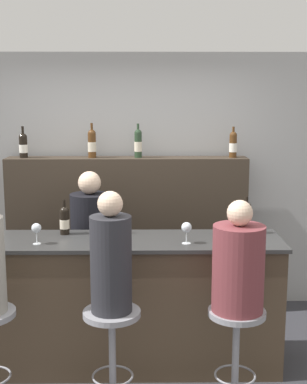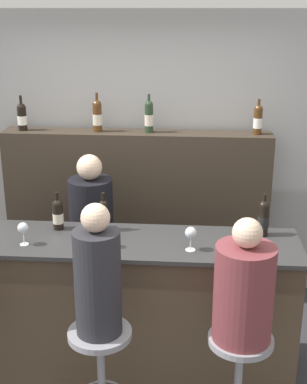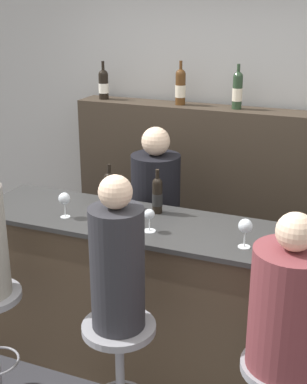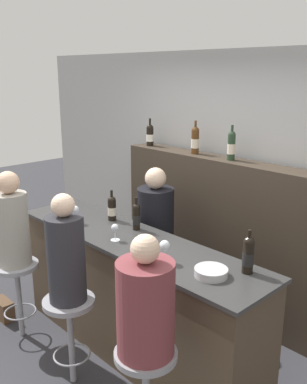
{
  "view_description": "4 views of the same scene",
  "coord_description": "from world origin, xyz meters",
  "px_view_note": "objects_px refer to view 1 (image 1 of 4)",
  "views": [
    {
      "loc": [
        0.2,
        -3.78,
        2.19
      ],
      "look_at": [
        0.25,
        0.33,
        1.44
      ],
      "focal_mm": 50.0,
      "sensor_mm": 36.0,
      "label": 1
    },
    {
      "loc": [
        0.5,
        -3.11,
        2.61
      ],
      "look_at": [
        0.24,
        0.23,
        1.45
      ],
      "focal_mm": 50.0,
      "sensor_mm": 36.0,
      "label": 2
    },
    {
      "loc": [
        1.05,
        -2.5,
        2.35
      ],
      "look_at": [
        -0.06,
        0.2,
        1.3
      ],
      "focal_mm": 50.0,
      "sensor_mm": 36.0,
      "label": 3
    },
    {
      "loc": [
        2.49,
        -1.85,
        2.4
      ],
      "look_at": [
        0.19,
        0.34,
        1.49
      ],
      "focal_mm": 40.0,
      "sensor_mm": 36.0,
      "label": 4
    }
  ],
  "objects_px": {
    "wine_bottle_backbar_2": "(138,143)",
    "guest_seated_middle": "(111,259)",
    "wine_bottle_counter_2": "(246,218)",
    "metal_bowl": "(233,237)",
    "bar_stool_middle": "(112,332)",
    "wine_bottle_counter_0": "(65,220)",
    "wine_glass_1": "(112,231)",
    "wine_glass_2": "(187,228)",
    "wine_bottle_counter_1": "(106,220)",
    "wine_glass_0": "(36,229)",
    "wine_bottle_backbar_3": "(233,144)",
    "bartender": "(91,262)",
    "bar_stool_right": "(236,331)",
    "wine_bottle_backbar_0": "(23,145)",
    "wine_bottle_backbar_1": "(92,143)",
    "guest_seated_right": "(238,265)"
  },
  "relations": [
    {
      "from": "bar_stool_middle",
      "to": "bar_stool_right",
      "type": "relative_size",
      "value": 1.0
    },
    {
      "from": "wine_glass_0",
      "to": "metal_bowl",
      "type": "xyz_separation_m",
      "value": [
        1.51,
        0.07,
        -0.09
      ]
    },
    {
      "from": "wine_bottle_counter_1",
      "to": "wine_bottle_backbar_0",
      "type": "relative_size",
      "value": 0.94
    },
    {
      "from": "wine_glass_2",
      "to": "wine_bottle_counter_2",
      "type": "bearing_deg",
      "value": 29.64
    },
    {
      "from": "metal_bowl",
      "to": "guest_seated_right",
      "type": "distance_m",
      "value": 0.56
    },
    {
      "from": "wine_glass_1",
      "to": "guest_seated_right",
      "type": "relative_size",
      "value": 0.18
    },
    {
      "from": "guest_seated_middle",
      "to": "guest_seated_right",
      "type": "distance_m",
      "value": 0.86
    },
    {
      "from": "wine_bottle_counter_0",
      "to": "wine_bottle_backbar_3",
      "type": "distance_m",
      "value": 1.88
    },
    {
      "from": "bar_stool_right",
      "to": "guest_seated_middle",
      "type": "bearing_deg",
      "value": 180.0
    },
    {
      "from": "wine_bottle_backbar_0",
      "to": "bartender",
      "type": "bearing_deg",
      "value": -40.01
    },
    {
      "from": "bartender",
      "to": "bar_stool_right",
      "type": "bearing_deg",
      "value": -46.09
    },
    {
      "from": "wine_bottle_backbar_0",
      "to": "wine_bottle_backbar_3",
      "type": "height_order",
      "value": "wine_bottle_backbar_0"
    },
    {
      "from": "wine_bottle_counter_0",
      "to": "wine_glass_2",
      "type": "bearing_deg",
      "value": -16.58
    },
    {
      "from": "wine_glass_1",
      "to": "wine_glass_0",
      "type": "bearing_deg",
      "value": -180.0
    },
    {
      "from": "wine_glass_1",
      "to": "guest_seated_right",
      "type": "xyz_separation_m",
      "value": [
        0.89,
        -0.48,
        -0.11
      ]
    },
    {
      "from": "wine_bottle_backbar_2",
      "to": "guest_seated_middle",
      "type": "xyz_separation_m",
      "value": [
        -0.16,
        -1.76,
        -0.62
      ]
    },
    {
      "from": "wine_glass_0",
      "to": "bar_stool_middle",
      "type": "bearing_deg",
      "value": -38.9
    },
    {
      "from": "wine_glass_2",
      "to": "bar_stool_right",
      "type": "bearing_deg",
      "value": -56.55
    },
    {
      "from": "wine_bottle_counter_0",
      "to": "wine_bottle_backbar_2",
      "type": "height_order",
      "value": "wine_bottle_backbar_2"
    },
    {
      "from": "wine_bottle_backbar_1",
      "to": "bar_stool_middle",
      "type": "height_order",
      "value": "wine_bottle_backbar_1"
    },
    {
      "from": "bar_stool_middle",
      "to": "wine_glass_1",
      "type": "bearing_deg",
      "value": 92.74
    },
    {
      "from": "guest_seated_right",
      "to": "bar_stool_middle",
      "type": "bearing_deg",
      "value": 180.0
    },
    {
      "from": "wine_bottle_counter_1",
      "to": "wine_bottle_counter_2",
      "type": "xyz_separation_m",
      "value": [
        1.14,
        0.0,
        0.01
      ]
    },
    {
      "from": "metal_bowl",
      "to": "bar_stool_right",
      "type": "xyz_separation_m",
      "value": [
        -0.05,
        -0.55,
        -0.52
      ]
    },
    {
      "from": "guest_seated_right",
      "to": "wine_bottle_backbar_2",
      "type": "bearing_deg",
      "value": 111.88
    },
    {
      "from": "wine_bottle_counter_1",
      "to": "wine_bottle_backbar_2",
      "type": "relative_size",
      "value": 0.87
    },
    {
      "from": "bar_stool_right",
      "to": "wine_bottle_backbar_0",
      "type": "bearing_deg",
      "value": 136.1
    },
    {
      "from": "wine_glass_2",
      "to": "wine_bottle_backbar_1",
      "type": "bearing_deg",
      "value": 123.3
    },
    {
      "from": "wine_bottle_counter_1",
      "to": "wine_glass_0",
      "type": "xyz_separation_m",
      "value": [
        -0.51,
        -0.29,
        -0.0
      ]
    },
    {
      "from": "wine_bottle_counter_2",
      "to": "metal_bowl",
      "type": "distance_m",
      "value": 0.28
    },
    {
      "from": "metal_bowl",
      "to": "bartender",
      "type": "relative_size",
      "value": 0.15
    },
    {
      "from": "wine_bottle_backbar_0",
      "to": "wine_glass_0",
      "type": "xyz_separation_m",
      "value": [
        0.37,
        -1.28,
        -0.51
      ]
    },
    {
      "from": "wine_glass_2",
      "to": "bartender",
      "type": "xyz_separation_m",
      "value": [
        -0.81,
        0.69,
        -0.49
      ]
    },
    {
      "from": "wine_bottle_counter_0",
      "to": "bar_stool_middle",
      "type": "relative_size",
      "value": 0.39
    },
    {
      "from": "wine_bottle_backbar_3",
      "to": "bar_stool_middle",
      "type": "bearing_deg",
      "value": -121.74
    },
    {
      "from": "metal_bowl",
      "to": "wine_bottle_backbar_3",
      "type": "bearing_deg",
      "value": 81.81
    },
    {
      "from": "wine_glass_1",
      "to": "wine_bottle_backbar_3",
      "type": "bearing_deg",
      "value": 48.98
    },
    {
      "from": "bar_stool_middle",
      "to": "bartender",
      "type": "height_order",
      "value": "bartender"
    },
    {
      "from": "bar_stool_middle",
      "to": "wine_bottle_counter_0",
      "type": "bearing_deg",
      "value": 119.02
    },
    {
      "from": "wine_bottle_backbar_0",
      "to": "wine_glass_2",
      "type": "relative_size",
      "value": 1.83
    },
    {
      "from": "wine_bottle_backbar_1",
      "to": "wine_glass_1",
      "type": "bearing_deg",
      "value": -78.01
    },
    {
      "from": "wine_bottle_backbar_3",
      "to": "guest_seated_right",
      "type": "bearing_deg",
      "value": -97.3
    },
    {
      "from": "wine_glass_2",
      "to": "metal_bowl",
      "type": "bearing_deg",
      "value": 10.86
    },
    {
      "from": "wine_bottle_counter_1",
      "to": "wine_glass_0",
      "type": "height_order",
      "value": "wine_bottle_counter_1"
    },
    {
      "from": "wine_bottle_backbar_3",
      "to": "bar_stool_middle",
      "type": "relative_size",
      "value": 0.42
    },
    {
      "from": "wine_bottle_counter_1",
      "to": "bar_stool_middle",
      "type": "relative_size",
      "value": 0.4
    },
    {
      "from": "bar_stool_middle",
      "to": "bartender",
      "type": "distance_m",
      "value": 1.2
    },
    {
      "from": "wine_bottle_backbar_0",
      "to": "wine_glass_2",
      "type": "distance_m",
      "value": 2.04
    },
    {
      "from": "wine_bottle_counter_0",
      "to": "wine_glass_2",
      "type": "relative_size",
      "value": 1.71
    },
    {
      "from": "wine_bottle_backbar_2",
      "to": "guest_seated_right",
      "type": "bearing_deg",
      "value": -68.12
    }
  ]
}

